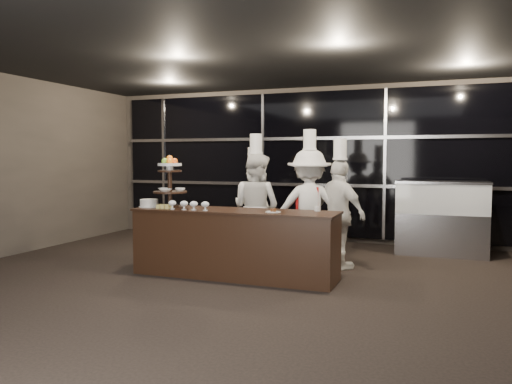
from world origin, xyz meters
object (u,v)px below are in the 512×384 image
at_px(chef_a, 254,211).
at_px(display_stand, 170,178).
at_px(chef_b, 256,207).
at_px(display_case, 442,214).
at_px(chef_c, 309,208).
at_px(chef_d, 339,213).
at_px(buffet_counter, 235,243).
at_px(layer_cake, 149,203).

bearing_deg(chef_a, display_stand, -125.16).
bearing_deg(chef_b, display_case, 30.95).
height_order(chef_c, chef_d, chef_c).
xyz_separation_m(buffet_counter, display_case, (2.64, 2.65, 0.22)).
bearing_deg(display_case, chef_c, -138.97).
height_order(display_case, chef_b, chef_b).
height_order(chef_b, chef_d, chef_b).
relative_size(display_case, chef_c, 0.72).
bearing_deg(chef_c, display_case, 41.03).
distance_m(buffet_counter, display_case, 3.75).
relative_size(buffet_counter, layer_cake, 9.47).
relative_size(display_case, chef_d, 0.77).
relative_size(display_stand, chef_c, 0.36).
relative_size(layer_cake, chef_d, 0.16).
bearing_deg(buffet_counter, display_stand, -179.99).
height_order(buffet_counter, chef_d, chef_d).
height_order(layer_cake, chef_d, chef_d).
distance_m(chef_a, chef_d, 1.42).
bearing_deg(display_stand, chef_b, 47.84).
relative_size(chef_a, chef_d, 0.94).
xyz_separation_m(buffet_counter, chef_c, (0.78, 1.03, 0.42)).
bearing_deg(chef_b, layer_cake, -139.25).
bearing_deg(chef_c, display_stand, -149.90).
bearing_deg(display_stand, layer_cake, -171.13).
distance_m(chef_c, chef_d, 0.47).
distance_m(display_case, chef_c, 2.48).
relative_size(display_stand, chef_b, 0.37).
bearing_deg(chef_d, chef_b, 178.46).
bearing_deg(buffet_counter, chef_d, 38.53).
distance_m(display_case, chef_a, 3.17).
xyz_separation_m(display_stand, chef_a, (0.83, 1.18, -0.56)).
xyz_separation_m(chef_a, chef_d, (1.41, -0.19, 0.04)).
height_order(display_stand, chef_d, chef_d).
relative_size(buffet_counter, chef_c, 1.39).
xyz_separation_m(chef_a, chef_c, (0.95, -0.15, 0.10)).
relative_size(layer_cake, chef_b, 0.15).
bearing_deg(display_case, chef_a, -152.37).
relative_size(layer_cake, display_case, 0.20).
relative_size(buffet_counter, chef_d, 1.49).
relative_size(buffet_counter, chef_b, 1.42).
relative_size(chef_b, chef_c, 0.98).
xyz_separation_m(layer_cake, chef_c, (2.10, 1.08, -0.09)).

